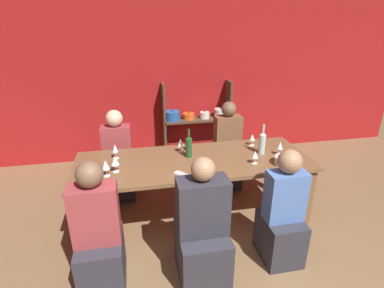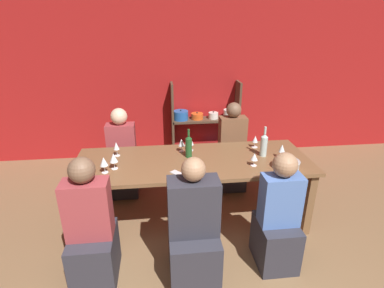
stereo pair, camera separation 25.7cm
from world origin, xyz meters
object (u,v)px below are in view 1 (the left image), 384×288
at_px(wine_glass_white_a, 105,165).
at_px(wine_glass_white_d, 252,138).
at_px(mixing_bowl, 287,160).
at_px(wine_glass_white_b, 189,142).
at_px(wine_bottle_green, 189,146).
at_px(person_far_a, 227,155).
at_px(wine_glass_red_a, 255,155).
at_px(wine_glass_empty_a, 115,161).
at_px(person_near_c, 282,219).
at_px(person_near_b, 202,236).
at_px(cell_phone, 181,174).
at_px(person_far_b, 119,165).
at_px(wine_glass_white_f, 280,146).
at_px(person_near_a, 99,242).
at_px(shelf_unit, 195,131).
at_px(wine_bottle_dark, 262,142).
at_px(wine_glass_white_e, 115,149).
at_px(wine_glass_white_c, 181,143).
at_px(dining_table, 194,167).

relative_size(wine_glass_white_a, wine_glass_white_d, 1.16).
xyz_separation_m(mixing_bowl, wine_glass_white_b, (-0.94, 0.57, 0.07)).
height_order(wine_bottle_green, person_far_a, person_far_a).
distance_m(wine_glass_red_a, wine_glass_empty_a, 1.45).
relative_size(wine_glass_empty_a, person_near_c, 0.15).
xyz_separation_m(person_far_a, person_near_b, (-0.72, -1.56, -0.02)).
bearing_deg(cell_phone, person_far_b, 122.39).
bearing_deg(person_far_b, wine_glass_white_f, 156.74).
height_order(wine_glass_white_f, person_near_a, person_near_a).
bearing_deg(cell_phone, shelf_unit, 74.30).
relative_size(wine_bottle_dark, wine_glass_white_e, 2.07).
distance_m(mixing_bowl, cell_phone, 1.14).
distance_m(shelf_unit, wine_glass_white_e, 2.05).
relative_size(wine_glass_white_f, cell_phone, 0.99).
bearing_deg(wine_glass_white_f, wine_glass_white_e, 171.77).
xyz_separation_m(shelf_unit, wine_glass_white_d, (0.39, -1.51, 0.42)).
relative_size(wine_bottle_green, wine_glass_white_a, 1.92).
bearing_deg(wine_glass_white_c, cell_phone, -98.90).
relative_size(wine_glass_white_e, person_near_c, 0.14).
distance_m(wine_glass_white_c, person_near_c, 1.37).
relative_size(person_far_a, person_far_b, 1.03).
xyz_separation_m(wine_glass_white_d, person_far_b, (-1.64, 0.46, -0.43)).
bearing_deg(mixing_bowl, shelf_unit, 104.75).
relative_size(wine_glass_white_b, person_far_a, 0.14).
distance_m(wine_glass_white_a, wine_glass_white_d, 1.76).
distance_m(wine_glass_white_a, person_near_b, 1.14).
relative_size(wine_glass_white_f, person_far_b, 0.13).
relative_size(wine_glass_white_d, wine_glass_white_e, 0.87).
xyz_separation_m(wine_glass_red_a, person_near_b, (-0.72, -0.62, -0.45)).
height_order(shelf_unit, wine_glass_white_e, shelf_unit).
bearing_deg(wine_bottle_dark, person_near_b, -136.41).
distance_m(wine_glass_red_a, wine_glass_white_a, 1.54).
distance_m(wine_bottle_green, wine_glass_red_a, 0.73).
bearing_deg(dining_table, person_far_b, 139.21).
height_order(mixing_bowl, wine_glass_white_a, wine_glass_white_a).
bearing_deg(wine_bottle_dark, wine_glass_white_e, 173.53).
xyz_separation_m(wine_glass_red_a, person_far_a, (0.00, 0.94, -0.42)).
xyz_separation_m(cell_phone, person_far_b, (-0.66, 1.04, -0.34)).
bearing_deg(wine_glass_red_a, wine_glass_empty_a, 176.30).
bearing_deg(wine_glass_white_b, person_near_c, -55.71).
xyz_separation_m(wine_glass_red_a, wine_glass_white_d, (0.16, 0.48, 0.00)).
xyz_separation_m(wine_bottle_dark, person_far_b, (-1.65, 0.71, -0.47)).
xyz_separation_m(wine_bottle_dark, wine_glass_white_f, (0.18, -0.08, -0.03)).
bearing_deg(person_near_a, person_near_b, -4.66).
xyz_separation_m(person_near_a, person_near_c, (1.68, -0.01, -0.01)).
bearing_deg(person_far_a, wine_glass_white_c, 33.65).
bearing_deg(mixing_bowl, person_near_b, -152.96).
bearing_deg(wine_glass_white_f, person_near_b, -144.31).
relative_size(shelf_unit, person_near_c, 1.11).
relative_size(wine_glass_empty_a, person_near_b, 0.14).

